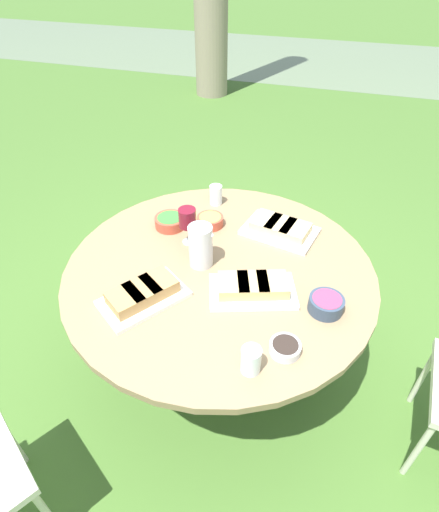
# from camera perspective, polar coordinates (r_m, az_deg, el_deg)

# --- Properties ---
(ground_plane) EXTENTS (40.00, 40.00, 0.00)m
(ground_plane) POSITION_cam_1_polar(r_m,az_deg,el_deg) (2.34, 0.00, -14.91)
(ground_plane) COLOR #446B2B
(river_strip) EXTENTS (40.00, 3.54, 0.01)m
(river_strip) POSITION_cam_1_polar(r_m,az_deg,el_deg) (8.48, 16.16, 25.23)
(river_strip) COLOR #6B7F5B
(river_strip) RESTS_ON ground_plane
(dining_table) EXTENTS (1.39, 1.39, 0.72)m
(dining_table) POSITION_cam_1_polar(r_m,az_deg,el_deg) (1.86, 0.00, -3.42)
(dining_table) COLOR #4C4C51
(dining_table) RESTS_ON ground_plane
(water_pitcher) EXTENTS (0.12, 0.11, 0.20)m
(water_pitcher) POSITION_cam_1_polar(r_m,az_deg,el_deg) (1.76, -2.70, 1.45)
(water_pitcher) COLOR silver
(water_pitcher) RESTS_ON dining_table
(wine_glass) EXTENTS (0.08, 0.08, 0.19)m
(wine_glass) POSITION_cam_1_polar(r_m,az_deg,el_deg) (1.87, -4.60, 5.31)
(wine_glass) COLOR silver
(wine_glass) RESTS_ON dining_table
(platter_bread_main) EXTENTS (0.36, 0.40, 0.07)m
(platter_bread_main) POSITION_cam_1_polar(r_m,az_deg,el_deg) (1.65, -10.87, -5.39)
(platter_bread_main) COLOR white
(platter_bread_main) RESTS_ON dining_table
(platter_charcuterie) EXTENTS (0.39, 0.30, 0.06)m
(platter_charcuterie) POSITION_cam_1_polar(r_m,az_deg,el_deg) (2.01, 8.63, 3.94)
(platter_charcuterie) COLOR white
(platter_charcuterie) RESTS_ON dining_table
(platter_sandwich_side) EXTENTS (0.41, 0.32, 0.07)m
(platter_sandwich_side) POSITION_cam_1_polar(r_m,az_deg,el_deg) (1.66, 4.76, -4.51)
(platter_sandwich_side) COLOR white
(platter_sandwich_side) RESTS_ON dining_table
(bowl_fries) EXTENTS (0.13, 0.13, 0.05)m
(bowl_fries) POSITION_cam_1_polar(r_m,az_deg,el_deg) (2.04, -1.34, 5.11)
(bowl_fries) COLOR #B74733
(bowl_fries) RESTS_ON dining_table
(bowl_salad) EXTENTS (0.15, 0.15, 0.06)m
(bowl_salad) POSITION_cam_1_polar(r_m,az_deg,el_deg) (2.05, -7.07, 4.96)
(bowl_salad) COLOR #B74733
(bowl_salad) RESTS_ON dining_table
(bowl_olives) EXTENTS (0.11, 0.11, 0.04)m
(bowl_olives) POSITION_cam_1_polar(r_m,az_deg,el_deg) (1.48, 9.35, -12.76)
(bowl_olives) COLOR silver
(bowl_olives) RESTS_ON dining_table
(bowl_dip_red) EXTENTS (0.14, 0.14, 0.06)m
(bowl_dip_red) POSITION_cam_1_polar(r_m,az_deg,el_deg) (1.64, 14.99, -6.59)
(bowl_dip_red) COLOR #334256
(bowl_dip_red) RESTS_ON dining_table
(cup_water_near) EXTENTS (0.07, 0.07, 0.11)m
(cup_water_near) POSITION_cam_1_polar(r_m,az_deg,el_deg) (1.40, 4.51, -14.60)
(cup_water_near) COLOR silver
(cup_water_near) RESTS_ON dining_table
(cup_water_far) EXTENTS (0.07, 0.07, 0.11)m
(cup_water_far) POSITION_cam_1_polar(r_m,az_deg,el_deg) (2.20, -0.52, 8.72)
(cup_water_far) COLOR silver
(cup_water_far) RESTS_ON dining_table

